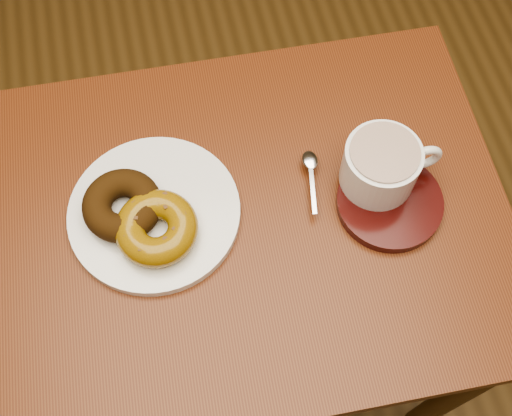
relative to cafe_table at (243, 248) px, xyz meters
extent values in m
plane|color=brown|center=(0.14, -0.17, -0.57)|extent=(6.00, 6.00, 0.00)
cube|color=#5E2C14|center=(0.00, 0.00, 0.09)|extent=(0.74, 0.57, 0.03)
cylinder|color=#412912|center=(0.32, -0.25, -0.24)|extent=(0.04, 0.04, 0.65)
cylinder|color=#412912|center=(-0.32, 0.25, -0.24)|extent=(0.04, 0.04, 0.65)
cylinder|color=#412912|center=(0.33, 0.22, -0.24)|extent=(0.04, 0.04, 0.65)
cylinder|color=white|center=(-0.11, 0.03, 0.12)|extent=(0.24, 0.24, 0.01)
torus|color=#331E0A|center=(-0.15, 0.04, 0.14)|extent=(0.13, 0.13, 0.04)
torus|color=#8C650F|center=(-0.11, -0.01, 0.14)|extent=(0.14, 0.14, 0.04)
cube|color=#54351C|center=(-0.08, -0.01, 0.16)|extent=(0.01, 0.00, 0.00)
cube|color=#54351C|center=(-0.08, 0.01, 0.16)|extent=(0.01, 0.01, 0.00)
cube|color=#54351C|center=(-0.09, 0.02, 0.16)|extent=(0.01, 0.01, 0.00)
cube|color=#54351C|center=(-0.10, 0.02, 0.16)|extent=(0.01, 0.01, 0.00)
cube|color=#54351C|center=(-0.11, 0.03, 0.16)|extent=(0.01, 0.01, 0.00)
cube|color=#54351C|center=(-0.12, 0.03, 0.16)|extent=(0.01, 0.01, 0.00)
cube|color=#54351C|center=(-0.13, 0.02, 0.16)|extent=(0.01, 0.01, 0.00)
cube|color=#54351C|center=(-0.14, 0.01, 0.16)|extent=(0.01, 0.01, 0.00)
cube|color=#54351C|center=(-0.15, 0.00, 0.16)|extent=(0.01, 0.01, 0.00)
cube|color=#54351C|center=(-0.15, -0.01, 0.16)|extent=(0.01, 0.01, 0.00)
cube|color=#54351C|center=(-0.14, -0.02, 0.16)|extent=(0.01, 0.01, 0.00)
cube|color=#54351C|center=(-0.13, -0.03, 0.16)|extent=(0.01, 0.01, 0.00)
cube|color=#54351C|center=(-0.12, -0.04, 0.16)|extent=(0.01, 0.01, 0.00)
cube|color=#54351C|center=(-0.11, -0.04, 0.16)|extent=(0.01, 0.01, 0.00)
cube|color=#54351C|center=(-0.10, -0.04, 0.16)|extent=(0.01, 0.01, 0.00)
cube|color=#54351C|center=(-0.09, -0.03, 0.16)|extent=(0.01, 0.01, 0.00)
cube|color=#54351C|center=(-0.08, -0.02, 0.16)|extent=(0.01, 0.01, 0.00)
cylinder|color=black|center=(0.20, -0.03, 0.12)|extent=(0.17, 0.17, 0.02)
cylinder|color=white|center=(0.19, 0.01, 0.16)|extent=(0.10, 0.10, 0.07)
cylinder|color=brown|center=(0.19, 0.01, 0.19)|extent=(0.09, 0.09, 0.00)
torus|color=white|center=(0.25, 0.01, 0.16)|extent=(0.05, 0.01, 0.05)
ellipsoid|color=silver|center=(0.11, 0.06, 0.13)|extent=(0.02, 0.03, 0.01)
cube|color=silver|center=(0.10, 0.01, 0.13)|extent=(0.02, 0.08, 0.00)
camera|label=1|loc=(-0.06, -0.36, 0.89)|focal=45.00mm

